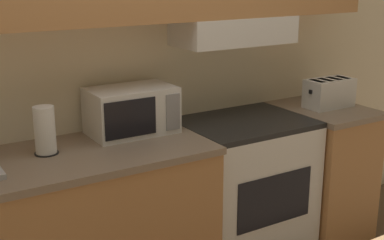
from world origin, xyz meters
name	(u,v)px	position (x,y,z in m)	size (l,w,h in m)	color
wall_back	(138,19)	(0.02, -0.06, 1.50)	(5.30, 0.38, 2.55)	beige
lower_counter_right_stub	(320,171)	(1.22, -0.32, 0.45)	(0.49, 0.66, 0.90)	#B27A47
stove_range	(243,190)	(0.59, -0.30, 0.45)	(0.75, 0.60, 0.90)	silver
microwave	(131,110)	(-0.09, -0.17, 1.02)	(0.46, 0.30, 0.25)	silver
toaster	(329,93)	(1.24, -0.33, 0.99)	(0.33, 0.17, 0.18)	silver
paper_towel_roll	(45,131)	(-0.59, -0.26, 1.02)	(0.12, 0.12, 0.24)	black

